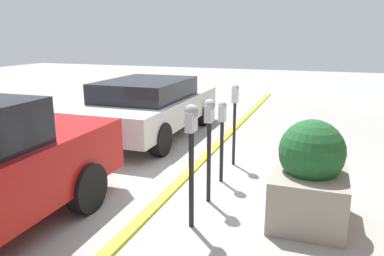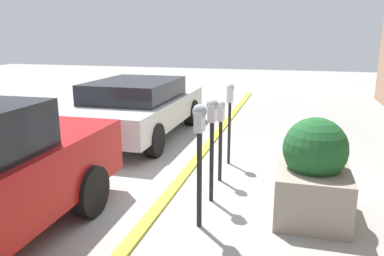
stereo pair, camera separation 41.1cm
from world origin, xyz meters
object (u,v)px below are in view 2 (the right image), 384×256
at_px(parking_meter_fourth, 230,107).
at_px(parking_meter_nearest, 200,138).
at_px(planter_box, 313,174).
at_px(parking_meter_middle, 221,126).
at_px(parked_car_middle, 138,106).
at_px(parking_meter_second, 212,127).

bearing_deg(parking_meter_fourth, parking_meter_nearest, -178.94).
bearing_deg(planter_box, parking_meter_fourth, 38.05).
distance_m(parking_meter_middle, parked_car_middle, 3.14).
xyz_separation_m(parking_meter_fourth, parked_car_middle, (1.31, 2.28, -0.33)).
height_order(parking_meter_middle, parked_car_middle, parked_car_middle).
bearing_deg(parking_meter_second, planter_box, -95.17).
relative_size(parking_meter_middle, parking_meter_fourth, 0.89).
height_order(parking_meter_nearest, parking_meter_fourth, parking_meter_nearest).
distance_m(parking_meter_nearest, parked_car_middle, 4.34).
bearing_deg(parked_car_middle, parking_meter_second, -141.50).
bearing_deg(parking_meter_middle, parking_meter_nearest, -178.46).
xyz_separation_m(parking_meter_second, parking_meter_fourth, (1.60, 0.03, -0.03)).
bearing_deg(parking_meter_middle, parked_car_middle, 46.89).
distance_m(parking_meter_nearest, parking_meter_middle, 1.51).
height_order(parking_meter_fourth, parked_car_middle, parking_meter_fourth).
height_order(parking_meter_second, parking_meter_middle, parking_meter_second).
distance_m(parking_meter_second, parking_meter_middle, 0.78).
bearing_deg(parking_meter_nearest, parking_meter_middle, 1.54).
distance_m(parking_meter_middle, parking_meter_fourth, 0.85).
distance_m(parking_meter_second, parked_car_middle, 3.73).
relative_size(parking_meter_nearest, parking_meter_fourth, 1.04).
distance_m(parking_meter_nearest, planter_box, 1.53).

